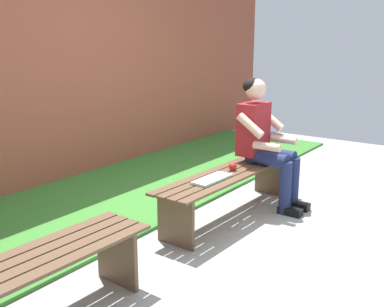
# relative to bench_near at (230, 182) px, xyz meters

# --- Properties ---
(grass_strip) EXTENTS (9.00, 2.32, 0.03)m
(grass_strip) POSITION_rel_bench_near_xyz_m (1.14, -1.51, -0.32)
(grass_strip) COLOR #387A2D
(grass_strip) RESTS_ON ground
(brick_wall) EXTENTS (9.50, 0.24, 2.62)m
(brick_wall) POSITION_rel_bench_near_xyz_m (0.50, -2.22, 0.98)
(brick_wall) COLOR #9E4C38
(brick_wall) RESTS_ON ground
(bench_near) EXTENTS (1.81, 0.45, 0.43)m
(bench_near) POSITION_rel_bench_near_xyz_m (0.00, 0.00, 0.00)
(bench_near) COLOR brown
(bench_near) RESTS_ON ground
(person_seated) EXTENTS (0.50, 0.69, 1.23)m
(person_seated) POSITION_rel_bench_near_xyz_m (-0.44, 0.10, 0.34)
(person_seated) COLOR maroon
(person_seated) RESTS_ON ground
(apple) EXTENTS (0.07, 0.07, 0.07)m
(apple) POSITION_rel_bench_near_xyz_m (-0.04, 0.00, 0.13)
(apple) COLOR red
(apple) RESTS_ON bench_near
(book_open) EXTENTS (0.42, 0.17, 0.02)m
(book_open) POSITION_rel_bench_near_xyz_m (0.33, 0.02, 0.11)
(book_open) COLOR white
(book_open) RESTS_ON bench_near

